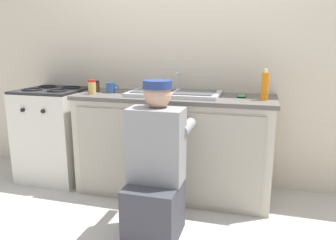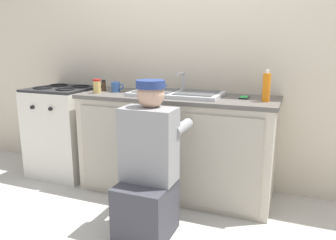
# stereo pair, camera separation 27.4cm
# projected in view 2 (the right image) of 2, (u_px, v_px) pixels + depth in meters

# --- Properties ---
(ground_plane) EXTENTS (12.00, 12.00, 0.00)m
(ground_plane) POSITION_uv_depth(u_px,v_px,m) (164.00, 204.00, 2.81)
(ground_plane) COLOR beige
(back_wall) EXTENTS (6.00, 0.10, 2.50)m
(back_wall) POSITION_uv_depth(u_px,v_px,m) (189.00, 54.00, 3.12)
(back_wall) COLOR beige
(back_wall) RESTS_ON ground_plane
(counter_cabinet) EXTENTS (1.71, 0.62, 0.87)m
(counter_cabinet) POSITION_uv_depth(u_px,v_px,m) (176.00, 147.00, 2.98)
(counter_cabinet) COLOR beige
(counter_cabinet) RESTS_ON ground_plane
(countertop) EXTENTS (1.75, 0.62, 0.03)m
(countertop) POSITION_uv_depth(u_px,v_px,m) (176.00, 97.00, 2.89)
(countertop) COLOR #5B5651
(countertop) RESTS_ON counter_cabinet
(sink_double_basin) EXTENTS (0.80, 0.44, 0.19)m
(sink_double_basin) POSITION_uv_depth(u_px,v_px,m) (176.00, 93.00, 2.88)
(sink_double_basin) COLOR silver
(sink_double_basin) RESTS_ON countertop
(stove_range) EXTENTS (0.62, 0.62, 0.93)m
(stove_range) POSITION_uv_depth(u_px,v_px,m) (65.00, 131.00, 3.42)
(stove_range) COLOR silver
(stove_range) RESTS_ON ground_plane
(plumber_person) EXTENTS (0.42, 0.61, 1.10)m
(plumber_person) POSITION_uv_depth(u_px,v_px,m) (148.00, 173.00, 2.30)
(plumber_person) COLOR #3F3F47
(plumber_person) RESTS_ON ground_plane
(coffee_mug) EXTENTS (0.13, 0.08, 0.09)m
(coffee_mug) POSITION_uv_depth(u_px,v_px,m) (116.00, 87.00, 3.08)
(coffee_mug) COLOR #335699
(coffee_mug) RESTS_ON countertop
(soap_bottle_orange) EXTENTS (0.06, 0.06, 0.25)m
(soap_bottle_orange) POSITION_uv_depth(u_px,v_px,m) (266.00, 87.00, 2.53)
(soap_bottle_orange) COLOR orange
(soap_bottle_orange) RESTS_ON countertop
(cell_phone) EXTENTS (0.07, 0.14, 0.01)m
(cell_phone) POSITION_uv_depth(u_px,v_px,m) (244.00, 97.00, 2.72)
(cell_phone) COLOR black
(cell_phone) RESTS_ON countertop
(condiment_jar) EXTENTS (0.07, 0.07, 0.13)m
(condiment_jar) POSITION_uv_depth(u_px,v_px,m) (97.00, 86.00, 3.01)
(condiment_jar) COLOR #DBB760
(condiment_jar) RESTS_ON countertop
(spice_bottle_pepper) EXTENTS (0.04, 0.04, 0.10)m
(spice_bottle_pepper) POSITION_uv_depth(u_px,v_px,m) (104.00, 86.00, 3.16)
(spice_bottle_pepper) COLOR #513823
(spice_bottle_pepper) RESTS_ON countertop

